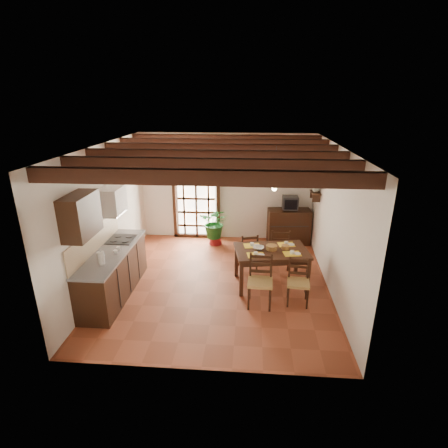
# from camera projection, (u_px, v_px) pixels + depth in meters

# --- Properties ---
(ground_plane) EXTENTS (5.00, 5.00, 0.00)m
(ground_plane) POSITION_uv_depth(u_px,v_px,m) (218.00, 282.00, 7.29)
(ground_plane) COLOR brown
(room_shell) EXTENTS (4.52, 5.02, 2.81)m
(room_shell) POSITION_uv_depth(u_px,v_px,m) (217.00, 198.00, 6.67)
(room_shell) COLOR silver
(room_shell) RESTS_ON ground_plane
(ceiling_beams) EXTENTS (4.50, 4.34, 0.20)m
(ceiling_beams) POSITION_uv_depth(u_px,v_px,m) (217.00, 152.00, 6.37)
(ceiling_beams) COLOR black
(ceiling_beams) RESTS_ON room_shell
(french_door) EXTENTS (1.26, 0.11, 2.32)m
(french_door) POSITION_uv_depth(u_px,v_px,m) (196.00, 196.00, 9.24)
(french_door) COLOR white
(french_door) RESTS_ON ground_plane
(kitchen_counter) EXTENTS (0.64, 2.25, 1.38)m
(kitchen_counter) POSITION_uv_depth(u_px,v_px,m) (114.00, 272.00, 6.71)
(kitchen_counter) COLOR black
(kitchen_counter) RESTS_ON ground_plane
(upper_cabinet) EXTENTS (0.35, 0.80, 0.70)m
(upper_cabinet) POSITION_uv_depth(u_px,v_px,m) (81.00, 216.00, 5.59)
(upper_cabinet) COLOR black
(upper_cabinet) RESTS_ON room_shell
(range_hood) EXTENTS (0.38, 0.60, 0.54)m
(range_hood) POSITION_uv_depth(u_px,v_px,m) (112.00, 201.00, 6.80)
(range_hood) COLOR white
(range_hood) RESTS_ON room_shell
(counter_items) EXTENTS (0.50, 1.43, 0.25)m
(counter_items) POSITION_uv_depth(u_px,v_px,m) (113.00, 247.00, 6.63)
(counter_items) COLOR black
(counter_items) RESTS_ON kitchen_counter
(dining_table) EXTENTS (1.56, 1.14, 0.77)m
(dining_table) POSITION_uv_depth(u_px,v_px,m) (271.00, 254.00, 6.99)
(dining_table) COLOR #331B10
(dining_table) RESTS_ON ground_plane
(chair_near_left) EXTENTS (0.47, 0.45, 0.97)m
(chair_near_left) POSITION_uv_depth(u_px,v_px,m) (260.00, 290.00, 6.41)
(chair_near_left) COLOR tan
(chair_near_left) RESTS_ON ground_plane
(chair_near_right) EXTENTS (0.43, 0.42, 0.87)m
(chair_near_right) POSITION_uv_depth(u_px,v_px,m) (298.00, 290.00, 6.47)
(chair_near_right) COLOR tan
(chair_near_right) RESTS_ON ground_plane
(chair_far_left) EXTENTS (0.48, 0.46, 0.85)m
(chair_far_left) POSITION_uv_depth(u_px,v_px,m) (248.00, 258.00, 7.78)
(chair_far_left) COLOR tan
(chair_far_left) RESTS_ON ground_plane
(chair_far_right) EXTENTS (0.44, 0.42, 0.95)m
(chair_far_right) POSITION_uv_depth(u_px,v_px,m) (279.00, 255.00, 7.83)
(chair_far_right) COLOR tan
(chair_far_right) RESTS_ON ground_plane
(table_setting) EXTENTS (1.04, 0.69, 0.10)m
(table_setting) POSITION_uv_depth(u_px,v_px,m) (272.00, 247.00, 6.94)
(table_setting) COLOR yellow
(table_setting) RESTS_ON dining_table
(table_bowl) EXTENTS (0.24, 0.24, 0.05)m
(table_bowl) POSITION_uv_depth(u_px,v_px,m) (258.00, 248.00, 6.97)
(table_bowl) COLOR white
(table_bowl) RESTS_ON dining_table
(sideboard) EXTENTS (1.12, 0.58, 0.91)m
(sideboard) POSITION_uv_depth(u_px,v_px,m) (289.00, 227.00, 9.10)
(sideboard) COLOR black
(sideboard) RESTS_ON ground_plane
(crt_tv) EXTENTS (0.39, 0.36, 0.33)m
(crt_tv) POSITION_uv_depth(u_px,v_px,m) (290.00, 203.00, 8.87)
(crt_tv) COLOR black
(crt_tv) RESTS_ON sideboard
(fuse_box) EXTENTS (0.25, 0.03, 0.32)m
(fuse_box) POSITION_uv_depth(u_px,v_px,m) (285.00, 175.00, 8.90)
(fuse_box) COLOR white
(fuse_box) RESTS_ON room_shell
(plant_pot) EXTENTS (0.34, 0.34, 0.21)m
(plant_pot) POSITION_uv_depth(u_px,v_px,m) (215.00, 240.00, 9.14)
(plant_pot) COLOR maroon
(plant_pot) RESTS_ON ground_plane
(potted_plant) EXTENTS (2.21, 1.99, 2.17)m
(potted_plant) POSITION_uv_depth(u_px,v_px,m) (215.00, 224.00, 8.98)
(potted_plant) COLOR #144C19
(potted_plant) RESTS_ON ground_plane
(wall_shelf) EXTENTS (0.20, 0.42, 0.20)m
(wall_shelf) POSITION_uv_depth(u_px,v_px,m) (315.00, 194.00, 8.11)
(wall_shelf) COLOR black
(wall_shelf) RESTS_ON room_shell
(shelf_vase) EXTENTS (0.15, 0.15, 0.15)m
(shelf_vase) POSITION_uv_depth(u_px,v_px,m) (316.00, 188.00, 8.07)
(shelf_vase) COLOR #B2BFB2
(shelf_vase) RESTS_ON wall_shelf
(shelf_flowers) EXTENTS (0.14, 0.14, 0.36)m
(shelf_flowers) POSITION_uv_depth(u_px,v_px,m) (317.00, 179.00, 7.99)
(shelf_flowers) COLOR yellow
(shelf_flowers) RESTS_ON shelf_vase
(framed_picture) EXTENTS (0.03, 0.32, 0.32)m
(framed_picture) POSITION_uv_depth(u_px,v_px,m) (321.00, 171.00, 7.92)
(framed_picture) COLOR brown
(framed_picture) RESTS_ON room_shell
(pendant_lamp) EXTENTS (0.36, 0.36, 0.84)m
(pendant_lamp) POSITION_uv_depth(u_px,v_px,m) (274.00, 185.00, 6.60)
(pendant_lamp) COLOR black
(pendant_lamp) RESTS_ON room_shell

